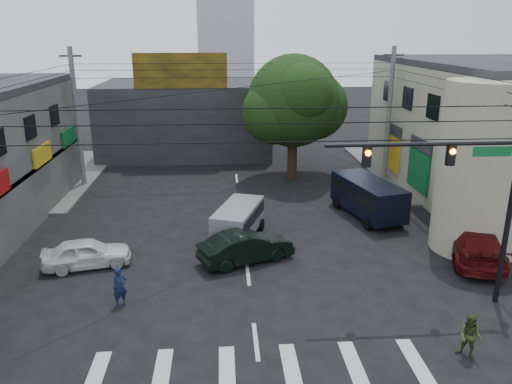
{
  "coord_description": "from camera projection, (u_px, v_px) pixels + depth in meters",
  "views": [
    {
      "loc": [
        -1.01,
        -17.53,
        9.97
      ],
      "look_at": [
        0.49,
        4.0,
        3.09
      ],
      "focal_mm": 35.0,
      "sensor_mm": 36.0,
      "label": 1
    }
  ],
  "objects": [
    {
      "name": "ground",
      "position": [
        251.0,
        297.0,
        19.76
      ],
      "size": [
        160.0,
        160.0,
        0.0
      ],
      "primitive_type": "plane",
      "color": "black",
      "rests_on": "ground"
    },
    {
      "name": "sidewalk_far_right",
      "position": [
        472.0,
        169.0,
        38.04
      ],
      "size": [
        16.0,
        16.0,
        0.15
      ],
      "primitive_type": "cube",
      "color": "#514F4C",
      "rests_on": "ground"
    },
    {
      "name": "corner_column",
      "position": [
        482.0,
        168.0,
        23.08
      ],
      "size": [
        4.0,
        4.0,
        8.0
      ],
      "primitive_type": "cylinder",
      "color": "gray",
      "rests_on": "ground"
    },
    {
      "name": "building_far",
      "position": [
        187.0,
        117.0,
        43.29
      ],
      "size": [
        14.0,
        10.0,
        6.0
      ],
      "primitive_type": "cube",
      "color": "#232326",
      "rests_on": "ground"
    },
    {
      "name": "billboard",
      "position": [
        180.0,
        71.0,
        37.33
      ],
      "size": [
        7.0,
        0.3,
        2.6
      ],
      "primitive_type": "cube",
      "color": "olive",
      "rests_on": "building_far"
    },
    {
      "name": "street_tree",
      "position": [
        293.0,
        101.0,
        34.52
      ],
      "size": [
        6.4,
        6.4,
        8.7
      ],
      "color": "black",
      "rests_on": "ground"
    },
    {
      "name": "traffic_gantry",
      "position": [
        470.0,
        184.0,
        17.86
      ],
      "size": [
        7.1,
        0.35,
        7.2
      ],
      "color": "black",
      "rests_on": "ground"
    },
    {
      "name": "utility_pole_far_left",
      "position": [
        77.0,
        119.0,
        32.87
      ],
      "size": [
        0.32,
        0.32,
        9.2
      ],
      "primitive_type": "cylinder",
      "color": "#59595B",
      "rests_on": "ground"
    },
    {
      "name": "utility_pole_far_right",
      "position": [
        389.0,
        115.0,
        34.27
      ],
      "size": [
        0.32,
        0.32,
        9.2
      ],
      "primitive_type": "cylinder",
      "color": "#59595B",
      "rests_on": "ground"
    },
    {
      "name": "dark_sedan",
      "position": [
        246.0,
        247.0,
        22.64
      ],
      "size": [
        4.7,
        5.44,
        1.43
      ],
      "primitive_type": "imported",
      "rotation": [
        0.0,
        0.0,
        1.98
      ],
      "color": "black",
      "rests_on": "ground"
    },
    {
      "name": "white_compact",
      "position": [
        87.0,
        253.0,
        22.16
      ],
      "size": [
        3.19,
        4.49,
        1.3
      ],
      "primitive_type": "imported",
      "rotation": [
        0.0,
        0.0,
        1.79
      ],
      "color": "silver",
      "rests_on": "ground"
    },
    {
      "name": "maroon_sedan",
      "position": [
        475.0,
        243.0,
        22.84
      ],
      "size": [
        5.39,
        6.71,
        1.57
      ],
      "primitive_type": "imported",
      "rotation": [
        0.0,
        0.0,
        2.83
      ],
      "color": "#510B0D",
      "rests_on": "ground"
    },
    {
      "name": "silver_minivan",
      "position": [
        238.0,
        223.0,
        25.15
      ],
      "size": [
        5.04,
        4.13,
        1.73
      ],
      "primitive_type": null,
      "rotation": [
        0.0,
        0.0,
        1.24
      ],
      "color": "#97999E",
      "rests_on": "ground"
    },
    {
      "name": "navy_van",
      "position": [
        368.0,
        199.0,
        28.13
      ],
      "size": [
        6.23,
        4.49,
        2.12
      ],
      "primitive_type": null,
      "rotation": [
        0.0,
        0.0,
        1.81
      ],
      "color": "black",
      "rests_on": "ground"
    },
    {
      "name": "traffic_officer",
      "position": [
        120.0,
        287.0,
        18.95
      ],
      "size": [
        0.87,
        0.84,
        1.54
      ],
      "primitive_type": "imported",
      "rotation": [
        0.0,
        0.0,
        0.5
      ],
      "color": "#11193D",
      "rests_on": "ground"
    },
    {
      "name": "pedestrian_olive",
      "position": [
        470.0,
        337.0,
        15.85
      ],
      "size": [
        1.33,
        1.33,
        1.53
      ],
      "primitive_type": "imported",
      "rotation": [
        0.0,
        0.0,
        -0.79
      ],
      "color": "#323D1C",
      "rests_on": "ground"
    }
  ]
}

